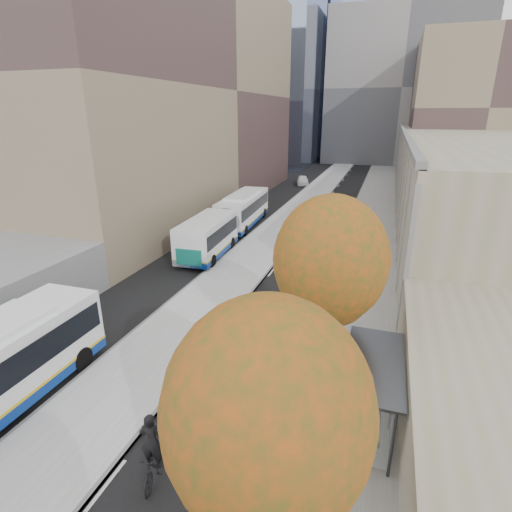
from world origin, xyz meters
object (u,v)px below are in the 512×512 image
at_px(bus_shelter, 379,375).
at_px(bus_far, 230,219).
at_px(cyclist, 153,455).
at_px(distant_car, 303,180).

xyz_separation_m(bus_shelter, bus_far, (-13.10, 19.67, -0.59)).
bearing_deg(cyclist, bus_far, 92.00).
xyz_separation_m(bus_shelter, cyclist, (-6.09, -4.12, -1.32)).
relative_size(bus_shelter, cyclist, 1.89).
distance_m(bus_shelter, bus_far, 23.64).
height_order(bus_far, cyclist, bus_far).
height_order(bus_shelter, cyclist, bus_shelter).
xyz_separation_m(bus_far, distant_car, (0.50, 28.36, -0.89)).
distance_m(cyclist, distant_car, 52.55).
bearing_deg(bus_far, cyclist, -76.69).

